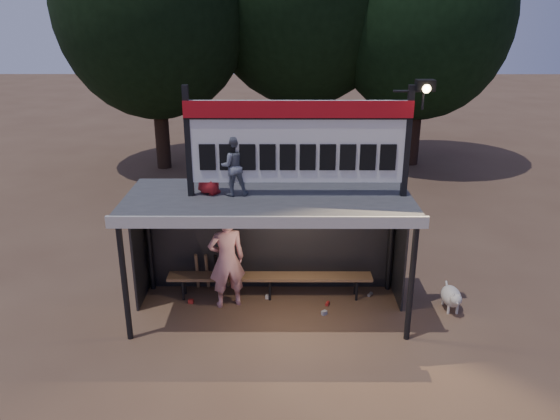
% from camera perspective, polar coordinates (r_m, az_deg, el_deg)
% --- Properties ---
extents(ground, '(80.00, 80.00, 0.00)m').
position_cam_1_polar(ground, '(10.50, -1.12, -10.54)').
color(ground, brown).
rests_on(ground, ground).
extents(player, '(0.81, 0.66, 1.92)m').
position_cam_1_polar(player, '(10.32, -5.59, -5.17)').
color(player, white).
rests_on(player, ground).
extents(child_a, '(0.59, 0.51, 1.06)m').
position_cam_1_polar(child_a, '(9.44, -4.94, 4.65)').
color(child_a, slate).
rests_on(child_a, dugout_shelter).
extents(child_b, '(0.63, 0.60, 1.09)m').
position_cam_1_polar(child_b, '(9.56, -7.49, 4.86)').
color(child_b, '#B21B1E').
rests_on(child_b, dugout_shelter).
extents(dugout_shelter, '(5.10, 2.08, 2.32)m').
position_cam_1_polar(dugout_shelter, '(9.92, -1.16, -0.60)').
color(dugout_shelter, '#3B3B3E').
rests_on(dugout_shelter, ground).
extents(scoreboard_assembly, '(4.10, 0.27, 1.99)m').
position_cam_1_polar(scoreboard_assembly, '(9.25, 2.23, 7.42)').
color(scoreboard_assembly, black).
rests_on(scoreboard_assembly, dugout_shelter).
extents(bench, '(4.00, 0.35, 0.48)m').
position_cam_1_polar(bench, '(10.77, -1.07, -7.06)').
color(bench, brown).
rests_on(bench, ground).
extents(tree_left, '(6.46, 6.46, 9.27)m').
position_cam_1_polar(tree_left, '(19.48, -13.19, 20.18)').
color(tree_left, '#2F1E15').
rests_on(tree_left, ground).
extents(tree_right, '(6.08, 6.08, 8.72)m').
position_cam_1_polar(tree_right, '(20.09, 14.73, 19.12)').
color(tree_right, black).
rests_on(tree_right, ground).
extents(dog, '(0.36, 0.81, 0.49)m').
position_cam_1_polar(dog, '(10.91, 17.49, -8.64)').
color(dog, beige).
rests_on(dog, ground).
extents(bats, '(0.68, 0.35, 0.84)m').
position_cam_1_polar(bats, '(11.10, -7.11, -6.37)').
color(bats, '#9C7149').
rests_on(bats, ground).
extents(litter, '(3.64, 0.84, 0.08)m').
position_cam_1_polar(litter, '(10.74, 1.54, -9.56)').
color(litter, '#AE241D').
rests_on(litter, ground).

